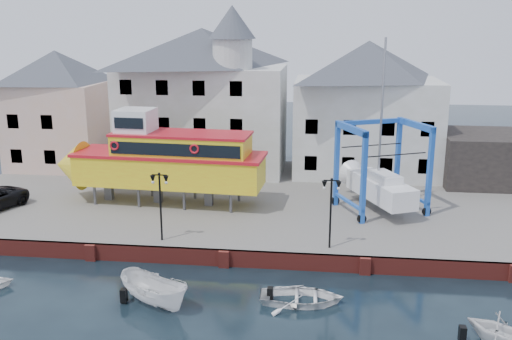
# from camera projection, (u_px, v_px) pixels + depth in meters

# --- Properties ---
(ground) EXTENTS (140.00, 140.00, 0.00)m
(ground) POSITION_uv_depth(u_px,v_px,m) (224.00, 267.00, 32.92)
(ground) COLOR black
(ground) RESTS_ON ground
(hardstanding) EXTENTS (44.00, 22.00, 1.00)m
(hardstanding) POSITION_uv_depth(u_px,v_px,m) (249.00, 201.00, 43.35)
(hardstanding) COLOR #615D59
(hardstanding) RESTS_ON ground
(quay_wall) EXTENTS (44.00, 0.47, 1.00)m
(quay_wall) POSITION_uv_depth(u_px,v_px,m) (225.00, 258.00, 32.89)
(quay_wall) COLOR maroon
(quay_wall) RESTS_ON ground
(building_pink) EXTENTS (8.00, 7.00, 10.30)m
(building_pink) POSITION_uv_depth(u_px,v_px,m) (59.00, 109.00, 50.73)
(building_pink) COLOR #D9AC92
(building_pink) RESTS_ON hardstanding
(building_white_main) EXTENTS (14.00, 8.30, 14.00)m
(building_white_main) POSITION_uv_depth(u_px,v_px,m) (204.00, 98.00, 49.29)
(building_white_main) COLOR beige
(building_white_main) RESTS_ON hardstanding
(building_white_right) EXTENTS (12.00, 8.00, 11.20)m
(building_white_right) POSITION_uv_depth(u_px,v_px,m) (366.00, 108.00, 48.45)
(building_white_right) COLOR beige
(building_white_right) RESTS_ON hardstanding
(shed_dark) EXTENTS (8.00, 7.00, 4.00)m
(shed_dark) POSITION_uv_depth(u_px,v_px,m) (490.00, 158.00, 46.28)
(shed_dark) COLOR black
(shed_dark) RESTS_ON hardstanding
(lamp_post_left) EXTENTS (1.12, 0.32, 4.20)m
(lamp_post_left) POSITION_uv_depth(u_px,v_px,m) (160.00, 189.00, 33.48)
(lamp_post_left) COLOR black
(lamp_post_left) RESTS_ON hardstanding
(lamp_post_right) EXTENTS (1.12, 0.32, 4.20)m
(lamp_post_right) POSITION_uv_depth(u_px,v_px,m) (331.00, 195.00, 32.32)
(lamp_post_right) COLOR black
(lamp_post_right) RESTS_ON hardstanding
(tour_boat) EXTENTS (15.75, 4.67, 6.77)m
(tour_boat) POSITION_uv_depth(u_px,v_px,m) (157.00, 159.00, 40.62)
(tour_boat) COLOR #59595E
(tour_boat) RESTS_ON hardstanding
(travel_lift) EXTENTS (6.74, 7.90, 11.74)m
(travel_lift) POSITION_uv_depth(u_px,v_px,m) (376.00, 180.00, 39.83)
(travel_lift) COLOR blue
(travel_lift) RESTS_ON hardstanding
(motorboat_a) EXTENTS (4.68, 3.77, 1.72)m
(motorboat_a) POSITION_uv_depth(u_px,v_px,m) (155.00, 305.00, 28.53)
(motorboat_a) COLOR white
(motorboat_a) RESTS_ON ground
(motorboat_b) EXTENTS (4.30, 3.15, 0.87)m
(motorboat_b) POSITION_uv_depth(u_px,v_px,m) (302.00, 303.00, 28.69)
(motorboat_b) COLOR white
(motorboat_b) RESTS_ON ground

